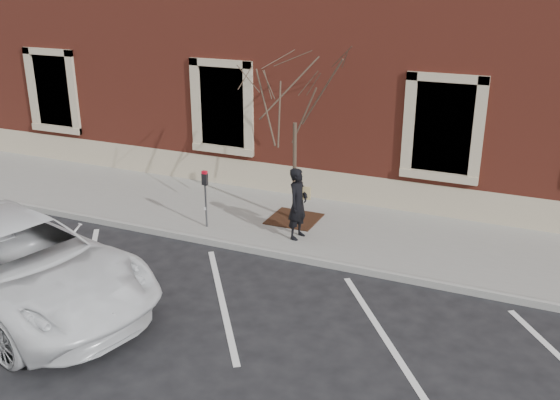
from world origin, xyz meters
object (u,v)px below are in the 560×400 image
at_px(white_truck, 19,264).
at_px(man, 298,204).
at_px(sapling, 295,94).
at_px(parking_meter, 205,188).

bearing_deg(white_truck, man, -24.47).
distance_m(man, sapling, 2.53).
bearing_deg(parking_meter, man, 21.32).
xyz_separation_m(man, sapling, (-0.49, 0.98, 2.28)).
xyz_separation_m(man, white_truck, (-3.73, -4.65, -0.16)).
bearing_deg(sapling, parking_meter, -144.29).
height_order(parking_meter, white_truck, white_truck).
bearing_deg(parking_meter, white_truck, -94.64).
distance_m(parking_meter, sapling, 3.04).
relative_size(man, white_truck, 0.28).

